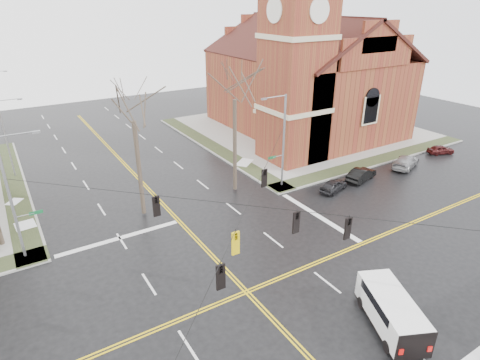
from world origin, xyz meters
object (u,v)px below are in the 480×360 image
cargo_van (389,308)px  parked_car_b (361,174)px  signal_pole_ne (282,139)px  streetlight_north_a (7,136)px  tree_nw_near (133,114)px  signal_pole_nw (13,195)px  parked_car_c (405,162)px  parked_car_d (441,150)px  church (303,70)px  parked_car_a (334,185)px  tree_ne (235,93)px

cargo_van → parked_car_b: bearing=71.3°
signal_pole_ne → streetlight_north_a: (-21.97, 16.50, -0.48)m
cargo_van → tree_nw_near: (-7.42, 19.66, 7.66)m
signal_pole_nw → parked_car_c: 37.75m
parked_car_d → church: bearing=48.6°
parked_car_a → parked_car_c: (10.96, 0.26, 0.09)m
signal_pole_nw → parked_car_c: (37.36, -3.25, -4.28)m
parked_car_b → parked_car_d: size_ratio=1.26×
tree_ne → streetlight_north_a: bearing=140.0°
parked_car_b → church: bearing=-32.6°
parked_car_b → parked_car_a: bearing=81.0°
parked_car_c → signal_pole_nw: bearing=64.6°
signal_pole_nw → streetlight_north_a: signal_pole_nw is taller
parked_car_b → streetlight_north_a: bearing=42.7°
tree_ne → parked_car_b: bearing=-21.5°
church → streetlight_north_a: bearing=174.8°
church → tree_ne: church is taller
parked_car_c → parked_car_d: bearing=-106.1°
church → parked_car_a: 20.92m
parked_car_a → church: bearing=-46.0°
church → cargo_van: bearing=-121.8°
church → cargo_van: 37.55m
signal_pole_ne → tree_nw_near: size_ratio=0.74×
streetlight_north_a → parked_car_a: size_ratio=2.34×
tree_nw_near → parked_car_a: bearing=-16.7°
parked_car_a → tree_nw_near: size_ratio=0.28×
church → signal_pole_nw: (-36.09, -13.28, -3.48)m
parked_car_c → parked_car_a: bearing=70.9°
church → tree_nw_near: (-26.85, -11.64, 0.40)m
signal_pole_ne → parked_car_a: signal_pole_ne is taller
cargo_van → parked_car_a: 17.49m
streetlight_north_a → parked_car_c: (36.69, -19.75, -3.80)m
signal_pole_ne → parked_car_b: size_ratio=2.25×
parked_car_a → tree_nw_near: tree_nw_near is taller
streetlight_north_a → tree_ne: (17.74, -14.87, 5.00)m
cargo_van → parked_car_a: bearing=80.5°
parked_car_c → tree_ne: 21.46m
streetlight_north_a → parked_car_c: bearing=-28.3°
tree_nw_near → streetlight_north_a: bearing=120.0°
parked_car_c → signal_pole_ne: bearing=57.1°
signal_pole_ne → signal_pole_nw: (-22.64, 0.00, 0.00)m
signal_pole_ne → parked_car_b: (7.92, -3.15, -4.29)m
church → cargo_van: church is taller
streetlight_north_a → parked_car_a: 32.83m
parked_car_c → church: bearing=-16.0°
signal_pole_ne → parked_car_c: size_ratio=1.94×
parked_car_b → tree_ne: size_ratio=0.31×
cargo_van → parked_car_d: bearing=53.1°
tree_ne → parked_car_c: bearing=-14.5°
streetlight_north_a → cargo_van: size_ratio=1.44×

